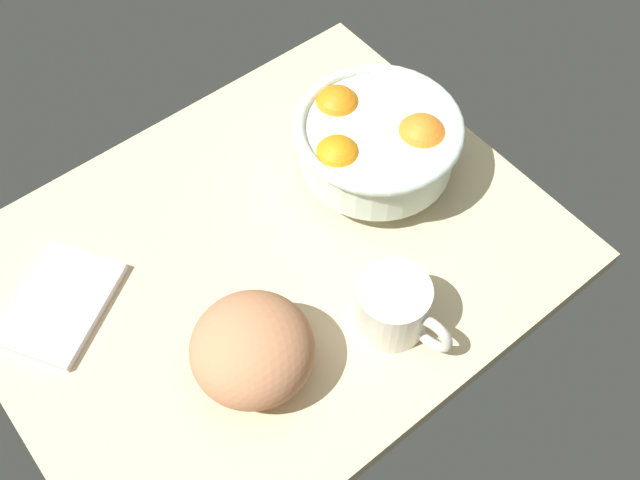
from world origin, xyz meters
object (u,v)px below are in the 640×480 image
(fruit_bowl, at_px, (375,141))
(mug, at_px, (395,307))
(napkin_folded, at_px, (60,304))
(bread_loaf, at_px, (252,349))

(fruit_bowl, relative_size, mug, 1.74)
(napkin_folded, relative_size, mug, 1.18)
(bread_loaf, distance_m, mug, 0.17)
(bread_loaf, bearing_deg, napkin_folded, -57.17)
(bread_loaf, bearing_deg, fruit_bowl, -155.83)
(napkin_folded, bearing_deg, bread_loaf, 122.83)
(fruit_bowl, distance_m, mug, 0.23)
(mug, bearing_deg, fruit_bowl, -125.13)
(fruit_bowl, relative_size, bread_loaf, 1.57)
(bread_loaf, bearing_deg, mug, 161.02)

